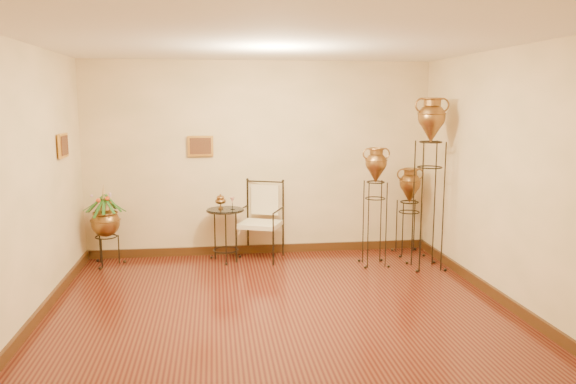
{
  "coord_description": "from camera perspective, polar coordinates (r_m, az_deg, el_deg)",
  "views": [
    {
      "loc": [
        -0.66,
        -5.59,
        2.22
      ],
      "look_at": [
        0.25,
        1.3,
        1.1
      ],
      "focal_mm": 35.0,
      "sensor_mm": 36.0,
      "label": 1
    }
  ],
  "objects": [
    {
      "name": "ground",
      "position": [
        6.05,
        -0.75,
        -12.37
      ],
      "size": [
        5.0,
        5.0,
        0.0
      ],
      "primitive_type": "plane",
      "color": "#582715",
      "rests_on": "ground"
    },
    {
      "name": "amphora_short",
      "position": [
        8.39,
        12.21,
        -1.88
      ],
      "size": [
        0.43,
        0.43,
        1.3
      ],
      "rotation": [
        0.0,
        0.0,
        -0.11
      ],
      "color": "black",
      "rests_on": "ground"
    },
    {
      "name": "amphora_mid",
      "position": [
        7.7,
        8.83,
        -1.39
      ],
      "size": [
        0.44,
        0.44,
        1.64
      ],
      "rotation": [
        0.0,
        0.0,
        -0.25
      ],
      "color": "black",
      "rests_on": "ground"
    },
    {
      "name": "armchair",
      "position": [
        7.94,
        -2.86,
        -2.97
      ],
      "size": [
        0.8,
        0.77,
        1.11
      ],
      "rotation": [
        0.0,
        0.0,
        -0.4
      ],
      "color": "black",
      "rests_on": "ground"
    },
    {
      "name": "room_shell",
      "position": [
        5.66,
        -0.85,
        4.21
      ],
      "size": [
        5.02,
        5.02,
        2.81
      ],
      "color": "#FFD9A4",
      "rests_on": "ground"
    },
    {
      "name": "side_table",
      "position": [
        7.96,
        -6.37,
        -4.23
      ],
      "size": [
        0.6,
        0.6,
        0.93
      ],
      "rotation": [
        0.0,
        0.0,
        0.21
      ],
      "color": "black",
      "rests_on": "ground"
    },
    {
      "name": "planter_urn",
      "position": [
        8.04,
        -18.07,
        -2.64
      ],
      "size": [
        0.79,
        0.79,
        1.15
      ],
      "rotation": [
        0.0,
        0.0,
        -0.35
      ],
      "color": "black",
      "rests_on": "ground"
    },
    {
      "name": "amphora_tall",
      "position": [
        7.64,
        14.14,
        1.01
      ],
      "size": [
        0.58,
        0.58,
        2.3
      ],
      "rotation": [
        0.0,
        0.0,
        0.34
      ],
      "color": "black",
      "rests_on": "ground"
    }
  ]
}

